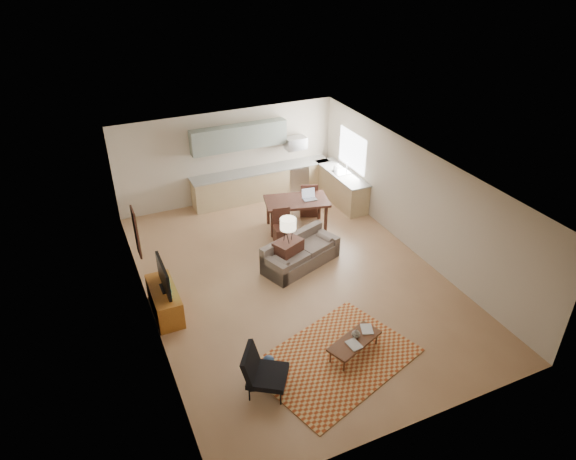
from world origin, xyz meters
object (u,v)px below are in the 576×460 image
tv_credenza (165,301)px  console_table (288,255)px  coffee_table (354,347)px  armchair (268,372)px  sofa (301,252)px  dining_table (297,214)px

tv_credenza → console_table: console_table is taller
console_table → coffee_table: bearing=-114.2°
armchair → console_table: size_ratio=1.13×
armchair → tv_credenza: (-1.17, 2.85, -0.13)m
armchair → console_table: bearing=3.8°
coffee_table → tv_credenza: tv_credenza is taller
sofa → tv_credenza: size_ratio=1.51×
armchair → console_table: (1.86, 3.28, -0.05)m
tv_credenza → dining_table: dining_table is taller
armchair → dining_table: armchair is taller
armchair → tv_credenza: armchair is taller
console_table → dining_table: (1.01, 1.68, 0.03)m
armchair → dining_table: 5.73m
coffee_table → dining_table: bearing=56.7°
console_table → tv_credenza: bearing=164.2°
armchair → tv_credenza: size_ratio=0.65×
tv_credenza → dining_table: bearing=27.6°
coffee_table → dining_table: dining_table is taller
console_table → armchair: bearing=-143.4°
console_table → dining_table: 1.96m
tv_credenza → console_table: 3.06m
coffee_table → console_table: size_ratio=1.48×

